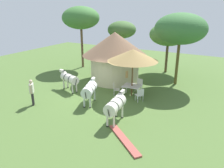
{
  "coord_description": "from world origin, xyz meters",
  "views": [
    {
      "loc": [
        7.4,
        -11.66,
        5.97
      ],
      "look_at": [
        0.54,
        0.55,
        1.0
      ],
      "focal_mm": 35.69,
      "sensor_mm": 36.0,
      "label": 1
    }
  ],
  "objects_px": {
    "shade_umbrella": "(133,55)",
    "patio_chair_west_end": "(139,84)",
    "thatched_hut": "(115,54)",
    "standing_watcher": "(32,90)",
    "guest_beside_umbrella": "(125,75)",
    "acacia_tree_behind_hut": "(122,30)",
    "acacia_tree_right_background": "(81,18)",
    "acacia_tree_left_background": "(181,29)",
    "acacia_tree_far_lawn": "(169,35)",
    "patio_chair_near_hut": "(140,94)",
    "patio_dining_table": "(132,87)",
    "zebra_nearest_camera": "(89,89)",
    "zebra_toward_hut": "(116,105)",
    "patio_chair_near_lawn": "(115,88)",
    "zebra_by_umbrella": "(69,79)"
  },
  "relations": [
    {
      "from": "acacia_tree_right_background",
      "to": "patio_dining_table",
      "type": "bearing_deg",
      "value": -31.24
    },
    {
      "from": "standing_watcher",
      "to": "acacia_tree_far_lawn",
      "type": "bearing_deg",
      "value": 118.5
    },
    {
      "from": "patio_chair_west_end",
      "to": "acacia_tree_behind_hut",
      "type": "distance_m",
      "value": 8.26
    },
    {
      "from": "patio_chair_west_end",
      "to": "guest_beside_umbrella",
      "type": "height_order",
      "value": "guest_beside_umbrella"
    },
    {
      "from": "standing_watcher",
      "to": "zebra_toward_hut",
      "type": "height_order",
      "value": "standing_watcher"
    },
    {
      "from": "patio_dining_table",
      "to": "acacia_tree_far_lawn",
      "type": "xyz_separation_m",
      "value": [
        0.35,
        6.95,
        2.83
      ]
    },
    {
      "from": "shade_umbrella",
      "to": "patio_chair_west_end",
      "type": "bearing_deg",
      "value": 85.99
    },
    {
      "from": "zebra_toward_hut",
      "to": "patio_chair_west_end",
      "type": "bearing_deg",
      "value": 91.78
    },
    {
      "from": "patio_chair_west_end",
      "to": "standing_watcher",
      "type": "height_order",
      "value": "standing_watcher"
    },
    {
      "from": "guest_beside_umbrella",
      "to": "acacia_tree_right_background",
      "type": "xyz_separation_m",
      "value": [
        -6.43,
        3.27,
        3.86
      ]
    },
    {
      "from": "acacia_tree_left_background",
      "to": "patio_chair_west_end",
      "type": "bearing_deg",
      "value": -124.63
    },
    {
      "from": "zebra_by_umbrella",
      "to": "acacia_tree_right_background",
      "type": "relative_size",
      "value": 0.37
    },
    {
      "from": "zebra_by_umbrella",
      "to": "acacia_tree_behind_hut",
      "type": "height_order",
      "value": "acacia_tree_behind_hut"
    },
    {
      "from": "acacia_tree_left_background",
      "to": "acacia_tree_right_background",
      "type": "bearing_deg",
      "value": 176.18
    },
    {
      "from": "patio_chair_west_end",
      "to": "acacia_tree_behind_hut",
      "type": "relative_size",
      "value": 0.2
    },
    {
      "from": "thatched_hut",
      "to": "patio_chair_near_hut",
      "type": "bearing_deg",
      "value": -40.42
    },
    {
      "from": "patio_chair_near_lawn",
      "to": "acacia_tree_right_background",
      "type": "distance_m",
      "value": 9.38
    },
    {
      "from": "shade_umbrella",
      "to": "acacia_tree_left_background",
      "type": "height_order",
      "value": "acacia_tree_left_background"
    },
    {
      "from": "acacia_tree_right_background",
      "to": "zebra_by_umbrella",
      "type": "bearing_deg",
      "value": -61.96
    },
    {
      "from": "acacia_tree_behind_hut",
      "to": "acacia_tree_right_background",
      "type": "bearing_deg",
      "value": -139.08
    },
    {
      "from": "patio_dining_table",
      "to": "acacia_tree_right_background",
      "type": "xyz_separation_m",
      "value": [
        -7.58,
        4.6,
        4.16
      ]
    },
    {
      "from": "shade_umbrella",
      "to": "patio_chair_west_end",
      "type": "relative_size",
      "value": 3.74
    },
    {
      "from": "standing_watcher",
      "to": "acacia_tree_behind_hut",
      "type": "xyz_separation_m",
      "value": [
        0.26,
        11.73,
        2.61
      ]
    },
    {
      "from": "zebra_by_umbrella",
      "to": "acacia_tree_right_background",
      "type": "bearing_deg",
      "value": 47.22
    },
    {
      "from": "acacia_tree_left_background",
      "to": "acacia_tree_far_lawn",
      "type": "height_order",
      "value": "acacia_tree_left_background"
    },
    {
      "from": "acacia_tree_right_background",
      "to": "guest_beside_umbrella",
      "type": "bearing_deg",
      "value": -26.97
    },
    {
      "from": "zebra_toward_hut",
      "to": "acacia_tree_behind_hut",
      "type": "height_order",
      "value": "acacia_tree_behind_hut"
    },
    {
      "from": "patio_chair_west_end",
      "to": "patio_chair_near_lawn",
      "type": "bearing_deg",
      "value": 60.86
    },
    {
      "from": "patio_chair_near_lawn",
      "to": "zebra_toward_hut",
      "type": "distance_m",
      "value": 3.75
    },
    {
      "from": "shade_umbrella",
      "to": "patio_dining_table",
      "type": "bearing_deg",
      "value": 0.0
    },
    {
      "from": "acacia_tree_behind_hut",
      "to": "acacia_tree_far_lawn",
      "type": "distance_m",
      "value": 4.88
    },
    {
      "from": "thatched_hut",
      "to": "shade_umbrella",
      "type": "bearing_deg",
      "value": -41.15
    },
    {
      "from": "patio_dining_table",
      "to": "acacia_tree_left_background",
      "type": "distance_m",
      "value": 5.77
    },
    {
      "from": "standing_watcher",
      "to": "zebra_toward_hut",
      "type": "xyz_separation_m",
      "value": [
        5.55,
        0.67,
        -0.02
      ]
    },
    {
      "from": "zebra_toward_hut",
      "to": "acacia_tree_behind_hut",
      "type": "relative_size",
      "value": 0.51
    },
    {
      "from": "patio_dining_table",
      "to": "zebra_nearest_camera",
      "type": "relative_size",
      "value": 0.62
    },
    {
      "from": "guest_beside_umbrella",
      "to": "acacia_tree_behind_hut",
      "type": "relative_size",
      "value": 0.35
    },
    {
      "from": "patio_chair_near_hut",
      "to": "zebra_nearest_camera",
      "type": "bearing_deg",
      "value": 162.17
    },
    {
      "from": "patio_chair_west_end",
      "to": "zebra_nearest_camera",
      "type": "xyz_separation_m",
      "value": [
        -1.88,
        -3.65,
        0.44
      ]
    },
    {
      "from": "patio_chair_near_lawn",
      "to": "zebra_by_umbrella",
      "type": "height_order",
      "value": "zebra_by_umbrella"
    },
    {
      "from": "patio_chair_west_end",
      "to": "patio_chair_near_lawn",
      "type": "height_order",
      "value": "same"
    },
    {
      "from": "guest_beside_umbrella",
      "to": "zebra_by_umbrella",
      "type": "distance_m",
      "value": 4.22
    },
    {
      "from": "patio_chair_near_hut",
      "to": "zebra_nearest_camera",
      "type": "distance_m",
      "value": 3.27
    },
    {
      "from": "thatched_hut",
      "to": "standing_watcher",
      "type": "height_order",
      "value": "thatched_hut"
    },
    {
      "from": "patio_chair_near_lawn",
      "to": "zebra_toward_hut",
      "type": "bearing_deg",
      "value": 0.86
    },
    {
      "from": "standing_watcher",
      "to": "patio_chair_near_lawn",
      "type": "bearing_deg",
      "value": 98.92
    },
    {
      "from": "patio_chair_near_lawn",
      "to": "zebra_by_umbrella",
      "type": "distance_m",
      "value": 3.54
    },
    {
      "from": "shade_umbrella",
      "to": "acacia_tree_behind_hut",
      "type": "height_order",
      "value": "acacia_tree_behind_hut"
    },
    {
      "from": "zebra_by_umbrella",
      "to": "zebra_toward_hut",
      "type": "bearing_deg",
      "value": -96.28
    },
    {
      "from": "patio_chair_west_end",
      "to": "zebra_nearest_camera",
      "type": "distance_m",
      "value": 4.13
    }
  ]
}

